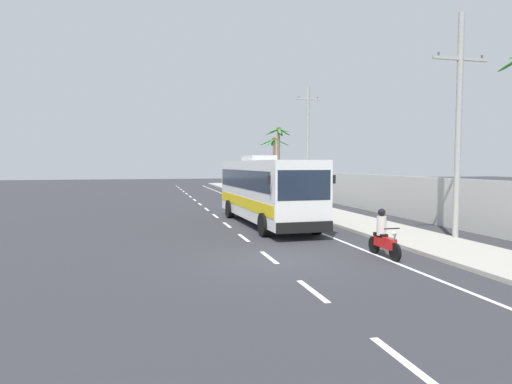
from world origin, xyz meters
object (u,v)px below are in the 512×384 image
utility_pole_mid (308,143)px  palm_third (274,153)px  coach_bus_foreground (266,188)px  pedestrian_near_kerb (285,189)px  motorcycle_beside_bus (383,237)px  motorcycle_trailing (263,197)px  palm_nearest (278,145)px  utility_pole_nearest (459,124)px

utility_pole_mid → palm_third: (1.99, 16.85, -0.49)m
coach_bus_foreground → pedestrian_near_kerb: size_ratio=6.13×
motorcycle_beside_bus → utility_pole_mid: size_ratio=0.21×
pedestrian_near_kerb → utility_pole_mid: utility_pole_mid is taller
motorcycle_trailing → palm_nearest: size_ratio=0.27×
pedestrian_near_kerb → utility_pole_mid: (1.68, -0.77, 3.79)m
coach_bus_foreground → utility_pole_nearest: utility_pole_nearest is taller
motorcycle_beside_bus → palm_nearest: size_ratio=0.27×
utility_pole_nearest → palm_nearest: size_ratio=1.27×
utility_pole_nearest → palm_nearest: (1.81, 31.75, 0.41)m
coach_bus_foreground → utility_pole_mid: utility_pole_mid is taller
utility_pole_mid → palm_nearest: utility_pole_mid is taller
motorcycle_beside_bus → pedestrian_near_kerb: bearing=81.5°
pedestrian_near_kerb → palm_third: 16.82m
utility_pole_nearest → palm_third: utility_pole_nearest is taller
motorcycle_beside_bus → palm_third: bearing=79.6°
motorcycle_beside_bus → pedestrian_near_kerb: (3.19, 21.37, 0.41)m
coach_bus_foreground → pedestrian_near_kerb: (4.98, 12.56, -0.80)m
utility_pole_nearest → utility_pole_mid: size_ratio=0.99×
coach_bus_foreground → utility_pole_nearest: bearing=-45.9°
motorcycle_trailing → utility_pole_mid: bearing=25.3°
pedestrian_near_kerb → utility_pole_nearest: size_ratio=0.19×
pedestrian_near_kerb → palm_third: size_ratio=0.28×
motorcycle_beside_bus → palm_nearest: bearing=79.4°
utility_pole_nearest → utility_pole_mid: 18.36m
motorcycle_trailing → utility_pole_mid: size_ratio=0.21×
coach_bus_foreground → motorcycle_trailing: (2.40, 9.77, -1.23)m
motorcycle_trailing → utility_pole_nearest: (3.97, -16.34, 4.15)m
motorcycle_trailing → palm_third: 20.22m
pedestrian_near_kerb → palm_nearest: (3.20, 12.62, 4.13)m
palm_nearest → utility_pole_nearest: bearing=-93.3°
motorcycle_trailing → utility_pole_nearest: 17.32m
coach_bus_foreground → motorcycle_trailing: bearing=76.2°
motorcycle_trailing → palm_nearest: 17.08m
coach_bus_foreground → utility_pole_mid: 13.86m
palm_nearest → palm_third: size_ratio=1.15×
motorcycle_beside_bus → pedestrian_near_kerb: pedestrian_near_kerb is taller
coach_bus_foreground → utility_pole_mid: bearing=60.5°
coach_bus_foreground → motorcycle_beside_bus: bearing=-78.5°
motorcycle_beside_bus → motorcycle_trailing: bearing=88.1°
utility_pole_nearest → palm_third: (2.29, 35.21, -0.42)m
motorcycle_trailing → pedestrian_near_kerb: 3.83m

